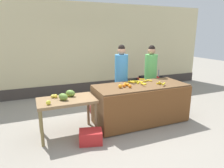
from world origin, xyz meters
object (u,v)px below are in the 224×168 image
(vendor_woman_blue_shirt, at_px, (121,79))
(vendor_woman_green_shirt, at_px, (150,77))
(produce_crate, at_px, (91,137))
(parked_motorcycle, at_px, (148,84))
(produce_sack, at_px, (96,109))

(vendor_woman_blue_shirt, bearing_deg, vendor_woman_green_shirt, 2.77)
(vendor_woman_blue_shirt, height_order, produce_crate, vendor_woman_blue_shirt)
(vendor_woman_blue_shirt, height_order, vendor_woman_green_shirt, vendor_woman_blue_shirt)
(vendor_woman_green_shirt, relative_size, parked_motorcycle, 1.11)
(produce_sack, bearing_deg, vendor_woman_blue_shirt, 6.79)
(vendor_woman_green_shirt, xyz_separation_m, parked_motorcycle, (0.55, 0.97, -0.49))
(vendor_woman_blue_shirt, relative_size, produce_crate, 4.12)
(vendor_woman_green_shirt, distance_m, produce_sack, 1.80)
(produce_sack, bearing_deg, vendor_woman_green_shirt, 4.55)
(vendor_woman_blue_shirt, bearing_deg, parked_motorcycle, 34.46)
(parked_motorcycle, height_order, produce_crate, parked_motorcycle)
(vendor_woman_blue_shirt, xyz_separation_m, produce_crate, (-1.22, -1.23, -0.78))
(parked_motorcycle, bearing_deg, produce_sack, -153.51)
(parked_motorcycle, xyz_separation_m, produce_crate, (-2.70, -2.25, -0.27))
(vendor_woman_green_shirt, distance_m, parked_motorcycle, 1.22)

